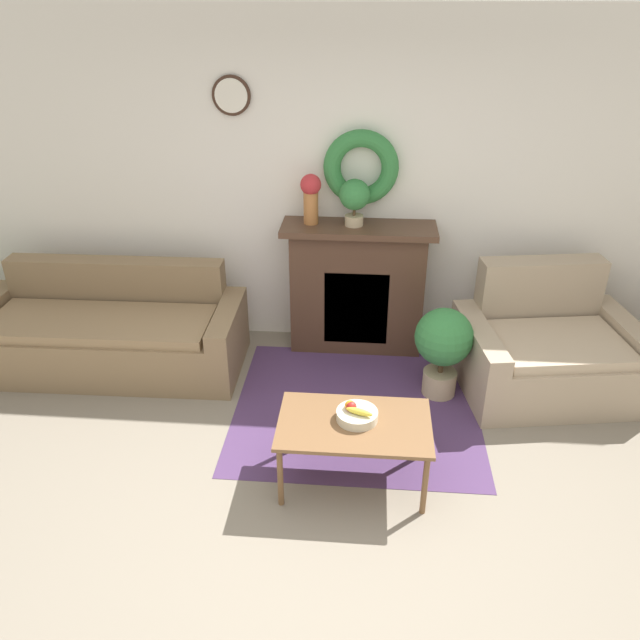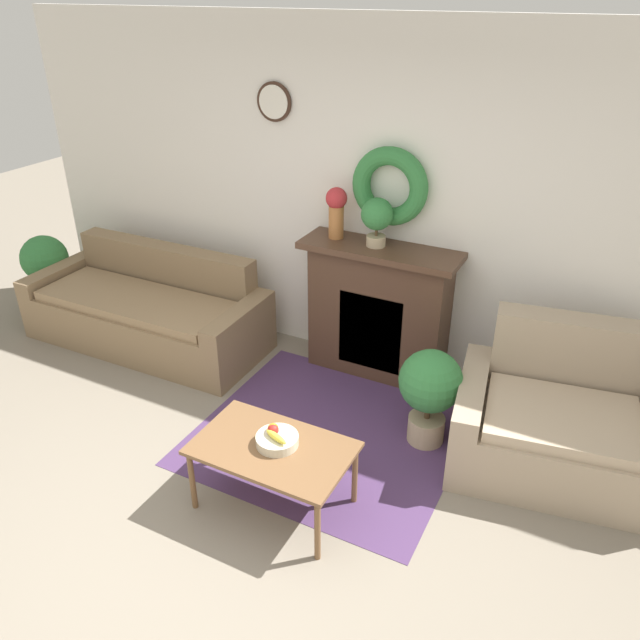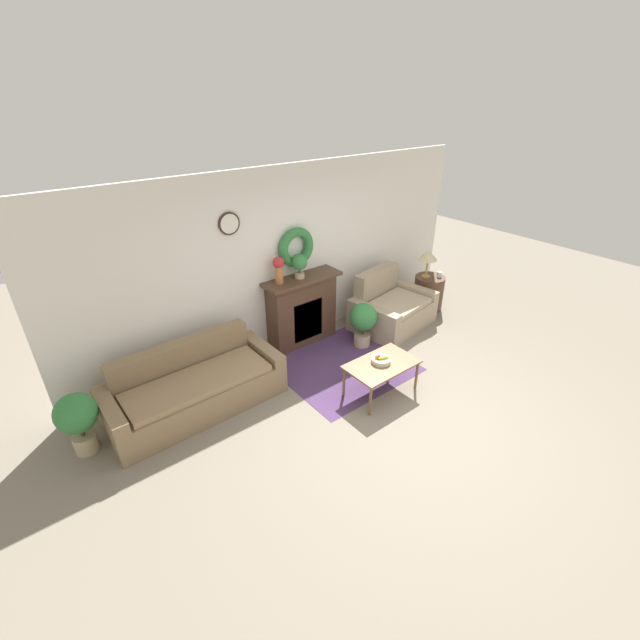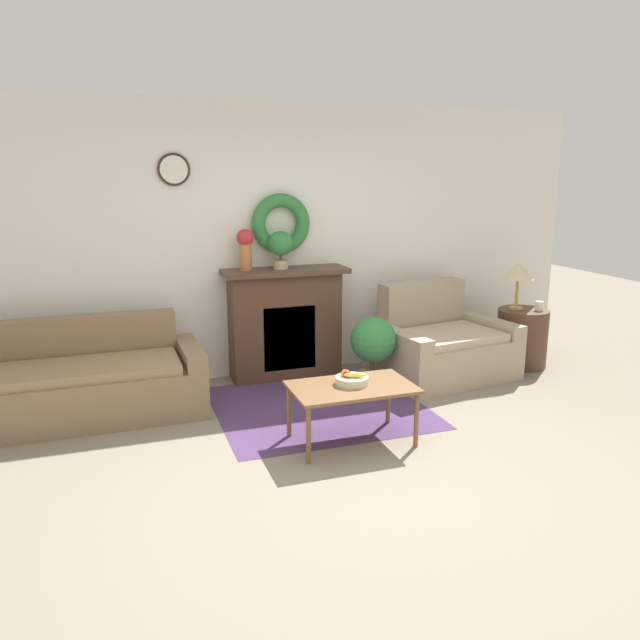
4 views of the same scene
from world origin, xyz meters
The scene contains 15 objects.
ground_plane centered at (0.00, 0.00, 0.00)m, with size 16.00×16.00×0.00m, color gray.
floor_rug centered at (0.11, 1.39, 0.00)m, with size 1.80×1.67×0.01m.
wall_back centered at (0.00, 2.53, 1.36)m, with size 6.80×0.20×2.70m.
fireplace centered at (0.07, 2.32, 0.56)m, with size 1.24×0.41×1.11m.
couch_left centered at (-1.93, 1.86, 0.29)m, with size 2.16×0.91×0.80m.
loveseat_right centered at (1.56, 1.84, 0.31)m, with size 1.45×1.16×0.93m.
coffee_table centered at (0.11, 0.63, 0.41)m, with size 0.93×0.57×0.45m.
fruit_bowl centered at (0.12, 0.66, 0.49)m, with size 0.25×0.25×0.11m.
side_table_by_loveseat centered at (2.56, 1.85, 0.31)m, with size 0.53×0.53×0.62m.
table_lamp centered at (2.50, 1.91, 1.01)m, with size 0.33×0.33×0.50m.
mug centered at (2.68, 1.76, 0.66)m, with size 0.08×0.08×0.10m.
vase_on_mantel_left centered at (-0.32, 2.33, 1.34)m, with size 0.16×0.16×0.40m.
potted_plant_on_mantel centered at (0.03, 2.31, 1.34)m, with size 0.24×0.24×0.37m.
potted_plant_floor_by_couch centered at (-3.22, 1.92, 0.47)m, with size 0.44×0.44×0.75m.
potted_plant_floor_by_loveseat centered at (0.73, 1.65, 0.44)m, with size 0.43×0.43×0.72m.
Camera 3 is at (-3.35, -2.47, 3.60)m, focal length 24.00 mm.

